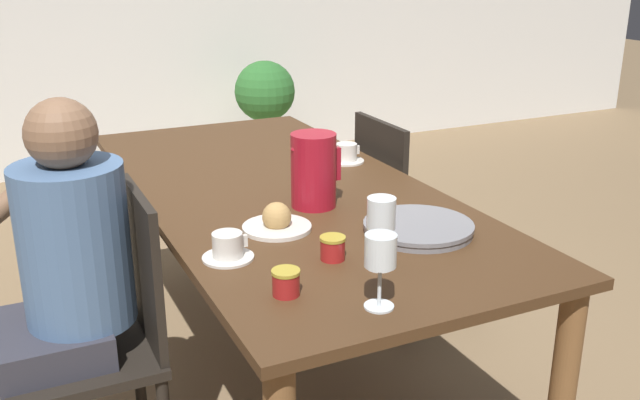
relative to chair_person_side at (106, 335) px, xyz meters
name	(u,v)px	position (x,y,z in m)	size (l,w,h in m)	color
ground_plane	(285,381)	(0.65, 0.22, -0.48)	(20.00, 20.00, 0.00)	#7F6647
dining_table	(282,213)	(0.65, 0.22, 0.20)	(0.92, 2.03, 0.77)	#472D19
chair_person_side	(106,335)	(0.00, 0.00, 0.00)	(0.42, 0.42, 0.90)	black
chair_opposite	(404,216)	(1.30, 0.47, 0.00)	(0.42, 0.42, 0.90)	black
person_seated	(65,270)	(-0.09, 0.02, 0.22)	(0.39, 0.41, 1.17)	#33333D
red_pitcher	(314,170)	(0.67, 0.01, 0.41)	(0.17, 0.14, 0.23)	#A31423
wine_glass_water	(381,217)	(0.62, -0.49, 0.43)	(0.07, 0.07, 0.19)	white
wine_glass_juice	(380,255)	(0.52, -0.67, 0.42)	(0.07, 0.07, 0.18)	white
teacup_near_person	(228,248)	(0.29, -0.27, 0.32)	(0.14, 0.14, 0.07)	silver
teacup_across	(346,154)	(0.99, 0.40, 0.32)	(0.14, 0.14, 0.07)	silver
serving_tray	(418,228)	(0.84, -0.33, 0.31)	(0.31, 0.31, 0.03)	gray
bread_plate	(277,221)	(0.49, -0.13, 0.32)	(0.20, 0.20, 0.08)	silver
jam_jar_amber	(286,281)	(0.35, -0.52, 0.33)	(0.07, 0.07, 0.06)	#A81E1E
jam_jar_red	(333,247)	(0.54, -0.39, 0.33)	(0.07, 0.07, 0.06)	#A81E1E
potted_plant	(265,98)	(1.62, 2.89, 0.05)	(0.44, 0.44, 0.79)	beige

